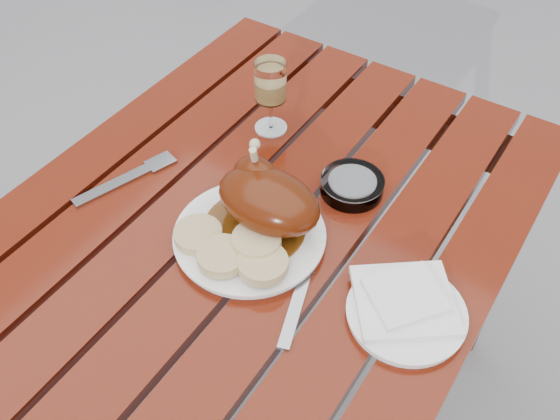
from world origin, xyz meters
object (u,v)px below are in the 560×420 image
object	(u,v)px
side_plate	(406,314)
dinner_plate	(250,237)
ashtray	(352,185)
table	(242,360)
wine_glass	(271,97)

from	to	relation	value
side_plate	dinner_plate	bearing A→B (deg)	-179.27
dinner_plate	ashtray	world-z (taller)	ashtray
dinner_plate	side_plate	bearing A→B (deg)	0.73
table	side_plate	size ratio (longest dim) A/B	6.74
table	wine_glass	world-z (taller)	wine_glass
ashtray	table	bearing A→B (deg)	-116.31
wine_glass	ashtray	xyz separation A→B (m)	(0.22, -0.07, -0.06)
table	ashtray	world-z (taller)	ashtray
side_plate	table	bearing A→B (deg)	-175.34
table	wine_glass	bearing A→B (deg)	111.63
table	dinner_plate	xyz separation A→B (m)	(0.02, 0.02, 0.38)
dinner_plate	table	bearing A→B (deg)	-134.25
dinner_plate	wine_glass	size ratio (longest dim) A/B	1.68
table	ashtray	size ratio (longest dim) A/B	10.75
side_plate	ashtray	xyz separation A→B (m)	(-0.19, 0.19, 0.01)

